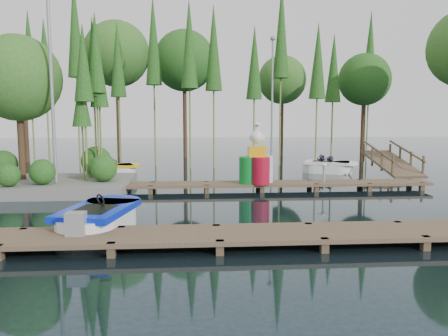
{
  "coord_description": "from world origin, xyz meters",
  "views": [
    {
      "loc": [
        -0.54,
        -13.64,
        2.77
      ],
      "look_at": [
        0.5,
        0.5,
        1.1
      ],
      "focal_mm": 35.0,
      "sensor_mm": 36.0,
      "label": 1
    }
  ],
  "objects": [
    {
      "name": "boat_yellow_far",
      "position": [
        -4.28,
        7.04,
        0.26
      ],
      "size": [
        2.7,
        1.8,
        1.24
      ],
      "rotation": [
        0.0,
        0.0,
        -0.05
      ],
      "color": "white",
      "rests_on": "ground"
    },
    {
      "name": "far_dock",
      "position": [
        1.0,
        2.5,
        0.23
      ],
      "size": [
        15.0,
        1.2,
        0.5
      ],
      "color": "brown",
      "rests_on": "ground"
    },
    {
      "name": "drum_cluster",
      "position": [
        1.89,
        2.34,
        0.97
      ],
      "size": [
        1.33,
        1.22,
        2.29
      ],
      "color": "#0C7024",
      "rests_on": "far_dock"
    },
    {
      "name": "ground_plane",
      "position": [
        0.0,
        0.0,
        0.0
      ],
      "size": [
        90.0,
        90.0,
        0.0
      ],
      "primitive_type": "plane",
      "color": "#1C2E35"
    },
    {
      "name": "lamp_rear",
      "position": [
        4.0,
        11.0,
        4.26
      ],
      "size": [
        0.3,
        0.3,
        7.25
      ],
      "color": "gray",
      "rests_on": "ground"
    },
    {
      "name": "yellow_barrel",
      "position": [
        1.9,
        2.5,
        0.74
      ],
      "size": [
        0.59,
        0.59,
        0.88
      ],
      "primitive_type": "cylinder",
      "color": "#F1AA0C",
      "rests_on": "far_dock"
    },
    {
      "name": "island",
      "position": [
        -6.3,
        3.29,
        3.18
      ],
      "size": [
        6.2,
        4.2,
        6.75
      ],
      "color": "slate",
      "rests_on": "ground"
    },
    {
      "name": "utility_cabinet",
      "position": [
        -2.98,
        -4.5,
        0.54
      ],
      "size": [
        0.4,
        0.33,
        0.48
      ],
      "primitive_type": "cube",
      "color": "gray",
      "rests_on": "near_dock"
    },
    {
      "name": "lamp_island",
      "position": [
        -5.5,
        2.5,
        4.26
      ],
      "size": [
        0.3,
        0.3,
        7.25
      ],
      "color": "gray",
      "rests_on": "ground"
    },
    {
      "name": "boat_blue",
      "position": [
        -2.78,
        -3.18,
        0.29
      ],
      "size": [
        1.93,
        3.2,
        1.01
      ],
      "rotation": [
        0.0,
        0.0,
        -0.21
      ],
      "color": "white",
      "rests_on": "ground"
    },
    {
      "name": "boat_white_far",
      "position": [
        6.19,
        7.39,
        0.29
      ],
      "size": [
        2.99,
        2.18,
        1.29
      ],
      "rotation": [
        0.0,
        0.0,
        0.31
      ],
      "color": "white",
      "rests_on": "ground"
    },
    {
      "name": "seagull_post",
      "position": [
        4.47,
        2.5,
        0.8
      ],
      "size": [
        0.46,
        0.25,
        0.74
      ],
      "color": "gray",
      "rests_on": "far_dock"
    },
    {
      "name": "near_dock",
      "position": [
        0.0,
        -4.5,
        0.23
      ],
      "size": [
        18.0,
        1.5,
        0.5
      ],
      "color": "brown",
      "rests_on": "ground"
    },
    {
      "name": "ramp",
      "position": [
        9.0,
        6.5,
        0.59
      ],
      "size": [
        1.5,
        3.94,
        1.49
      ],
      "color": "brown",
      "rests_on": "ground"
    },
    {
      "name": "tree_screen",
      "position": [
        -2.04,
        10.6,
        6.12
      ],
      "size": [
        34.42,
        18.53,
        10.31
      ],
      "color": "#412D1C",
      "rests_on": "ground"
    }
  ]
}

